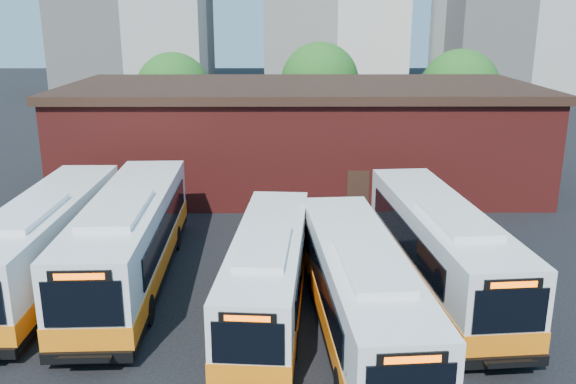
{
  "coord_description": "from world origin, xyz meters",
  "views": [
    {
      "loc": [
        -1.02,
        -17.78,
        10.44
      ],
      "look_at": [
        -0.87,
        5.54,
        3.67
      ],
      "focal_mm": 38.0,
      "sensor_mm": 36.0,
      "label": 1
    }
  ],
  "objects_px": {
    "bus_midwest": "(268,276)",
    "bus_east": "(440,250)",
    "bus_farwest": "(46,244)",
    "bus_mideast": "(360,297)",
    "bus_west": "(130,242)"
  },
  "relations": [
    {
      "from": "bus_midwest",
      "to": "bus_farwest",
      "type": "bearing_deg",
      "value": 167.63
    },
    {
      "from": "bus_midwest",
      "to": "bus_east",
      "type": "relative_size",
      "value": 0.89
    },
    {
      "from": "bus_mideast",
      "to": "bus_east",
      "type": "height_order",
      "value": "bus_east"
    },
    {
      "from": "bus_mideast",
      "to": "bus_west",
      "type": "bearing_deg",
      "value": 147.65
    },
    {
      "from": "bus_west",
      "to": "bus_east",
      "type": "distance_m",
      "value": 12.31
    },
    {
      "from": "bus_farwest",
      "to": "bus_east",
      "type": "bearing_deg",
      "value": -2.39
    },
    {
      "from": "bus_farwest",
      "to": "bus_mideast",
      "type": "distance_m",
      "value": 12.94
    },
    {
      "from": "bus_east",
      "to": "bus_farwest",
      "type": "bearing_deg",
      "value": 172.89
    },
    {
      "from": "bus_mideast",
      "to": "bus_midwest",
      "type": "bearing_deg",
      "value": 143.42
    },
    {
      "from": "bus_midwest",
      "to": "bus_east",
      "type": "bearing_deg",
      "value": 21.37
    },
    {
      "from": "bus_midwest",
      "to": "bus_mideast",
      "type": "relative_size",
      "value": 0.93
    },
    {
      "from": "bus_farwest",
      "to": "bus_mideast",
      "type": "xyz_separation_m",
      "value": [
        12.08,
        -4.65,
        -0.08
      ]
    },
    {
      "from": "bus_farwest",
      "to": "bus_midwest",
      "type": "height_order",
      "value": "bus_farwest"
    },
    {
      "from": "bus_west",
      "to": "bus_mideast",
      "type": "relative_size",
      "value": 1.1
    },
    {
      "from": "bus_midwest",
      "to": "bus_east",
      "type": "distance_m",
      "value": 6.99
    }
  ]
}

